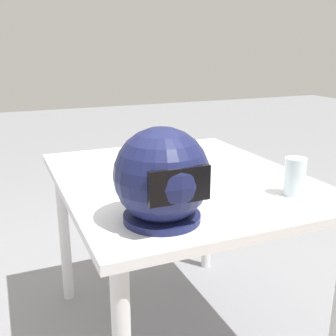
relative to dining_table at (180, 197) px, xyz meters
The scene contains 6 objects.
ground_plane 0.64m from the dining_table, ahead, with size 14.00×14.00×0.00m, color gray.
dining_table is the anchor object (origin of this frame).
pizza_plate 0.15m from the dining_table, 61.71° to the right, with size 0.33×0.33×0.01m, color white.
pizza 0.16m from the dining_table, 65.34° to the right, with size 0.29×0.29×0.06m.
motorcycle_helmet 0.47m from the dining_table, 58.24° to the left, with size 0.27×0.27×0.27m.
drinking_glass 0.45m from the dining_table, 127.67° to the left, with size 0.07×0.07×0.13m, color silver.
Camera 1 is at (0.62, 1.34, 1.20)m, focal length 43.59 mm.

